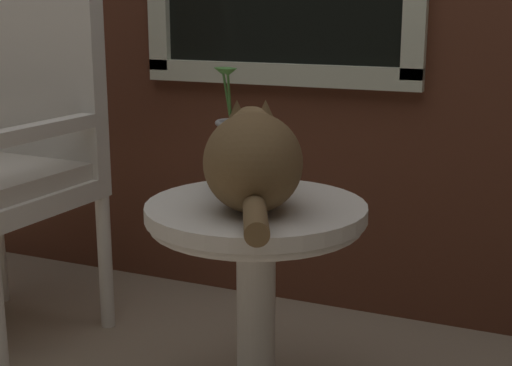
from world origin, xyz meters
TOP-DOWN VIEW (x-y plane):
  - wicker_side_table at (0.16, 0.08)m, footprint 0.52×0.52m
  - wicker_chair at (-0.72, 0.25)m, footprint 0.53×0.53m
  - cat at (0.17, 0.04)m, footprint 0.32×0.52m
  - pewter_vase_with_ivy at (0.06, 0.17)m, footprint 0.11×0.13m

SIDE VIEW (x-z plane):
  - wicker_side_table at x=0.16m, z-range 0.11..0.66m
  - wicker_chair at x=-0.72m, z-range 0.04..1.12m
  - pewter_vase_with_ivy at x=0.06m, z-range 0.49..0.80m
  - cat at x=0.17m, z-range 0.55..0.78m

